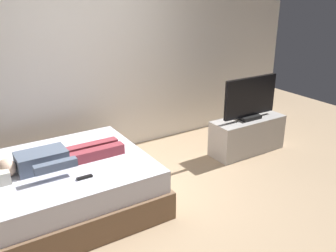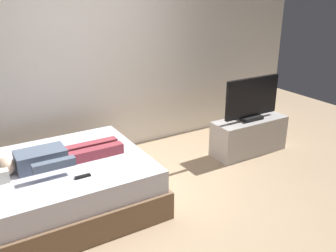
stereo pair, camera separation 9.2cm
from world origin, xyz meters
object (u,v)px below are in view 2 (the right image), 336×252
remote (83,176)px  tv_stand (249,136)px  bed (55,188)px  person (54,157)px  tv (252,100)px

remote → tv_stand: 2.62m
bed → remote: remote is taller
bed → person: 0.36m
remote → person: bearing=110.5°
person → remote: bearing=-69.5°
tv_stand → remote: bearing=-169.5°
person → tv_stand: person is taller
person → tv_stand: 2.74m
bed → person: (0.03, -0.01, 0.36)m
person → remote: size_ratio=8.40×
tv_stand → tv: (0.00, -0.00, 0.53)m
remote → tv: size_ratio=0.17×
tv → bed: bearing=-178.7°
bed → remote: size_ratio=13.10×
remote → bed: bearing=113.6°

